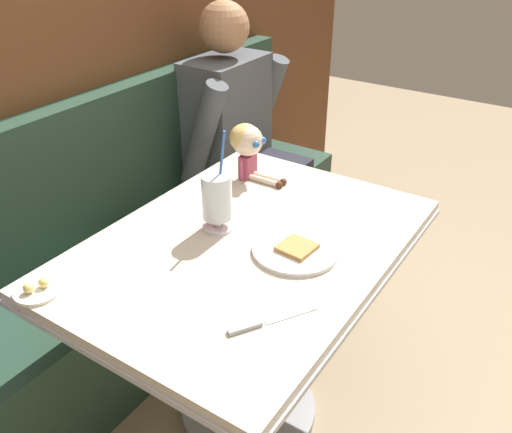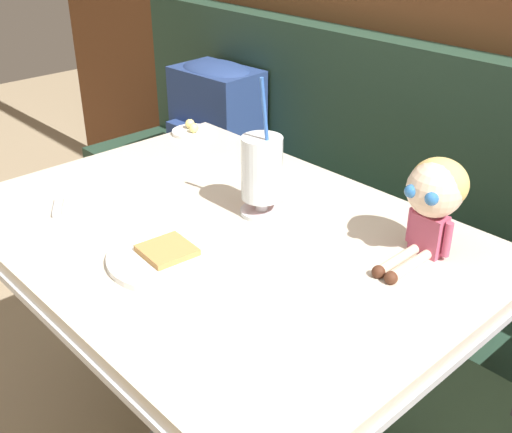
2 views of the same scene
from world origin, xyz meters
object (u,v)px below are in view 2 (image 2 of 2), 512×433
Objects in this scene: seated_doll at (435,194)px; backpack at (216,117)px; toast_plate at (171,255)px; milkshake_glass at (262,173)px; butter_saucer at (192,130)px; butter_knife at (57,214)px.

seated_doll is 1.18m from backpack.
toast_plate is 0.62× the size of backpack.
milkshake_glass is (-0.02, 0.26, 0.09)m from toast_plate.
butter_saucer is at bearing 138.84° from toast_plate.
butter_knife is at bearing -131.08° from milkshake_glass.
seated_doll is (0.34, 0.13, 0.03)m from milkshake_glass.
toast_plate is 1.09m from backpack.
seated_doll reaches higher than butter_saucer.
milkshake_glass reaches higher than backpack.
backpack reaches higher than toast_plate.
backpack is (-0.46, 0.83, -0.09)m from butter_knife.
butter_saucer reaches higher than toast_plate.
seated_doll is (0.64, 0.47, 0.12)m from butter_knife.
toast_plate is 0.28m from milkshake_glass.
toast_plate is at bearing -130.03° from seated_doll.
toast_plate is 2.08× the size of butter_saucer.
toast_plate is at bearing -44.12° from backpack.
milkshake_glass is 1.45× the size of seated_doll.
butter_knife is at bearing -165.96° from toast_plate.
milkshake_glass reaches higher than butter_saucer.
butter_knife is (0.21, -0.54, -0.00)m from butter_saucer.
backpack is at bearing 118.91° from butter_knife.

